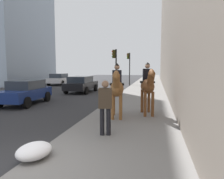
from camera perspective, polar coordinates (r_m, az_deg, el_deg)
The scene contains 9 objects.
mounted_horse_near at distance 9.03m, azimuth 1.29°, elevation 0.47°, with size 2.15×0.77×2.27m.
mounted_horse_far at distance 9.71m, azimuth 9.31°, elevation 1.06°, with size 2.13×0.86×2.33m.
pedestrian_greeting at distance 6.70m, azimuth -1.77°, elevation -3.82°, with size 0.32×0.44×1.70m.
car_near_lane at distance 28.67m, azimuth -13.53°, elevation 2.71°, with size 4.40×2.12×1.44m.
car_mid_lane at distance 19.54m, azimuth -8.03°, elevation 1.46°, with size 4.28×2.10×1.44m.
car_far_lane at distance 14.16m, azimuth -21.72°, elevation -0.54°, with size 4.08×2.02×1.44m.
traffic_light_near_curb at distance 18.68m, azimuth 0.81°, elevation 6.72°, with size 0.20×0.44×3.75m.
traffic_light_far_curb at distance 26.85m, azimuth 4.45°, elevation 6.73°, with size 0.20×0.44×3.99m.
snow_pile_near at distance 5.55m, azimuth -19.66°, elevation -14.85°, with size 0.97×0.75×0.34m, color white.
Camera 1 is at (-3.88, -2.88, 2.21)m, focal length 34.99 mm.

